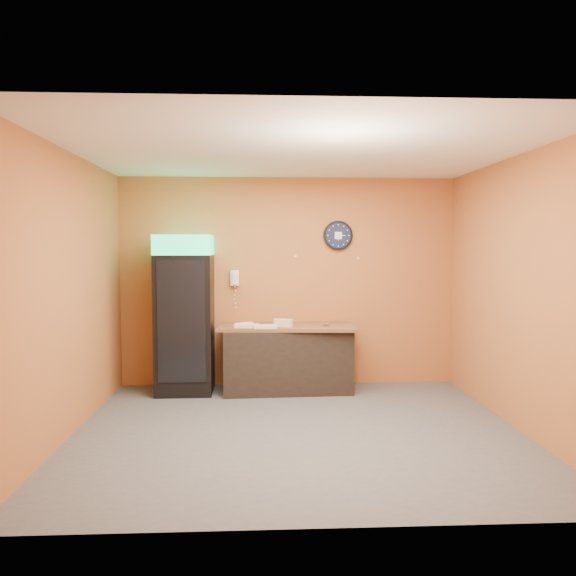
{
  "coord_description": "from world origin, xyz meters",
  "views": [
    {
      "loc": [
        -0.37,
        -5.57,
        1.85
      ],
      "look_at": [
        -0.07,
        0.6,
        1.41
      ],
      "focal_mm": 35.0,
      "sensor_mm": 36.0,
      "label": 1
    }
  ],
  "objects": [
    {
      "name": "prep_counter",
      "position": [
        -0.03,
        1.64,
        0.41
      ],
      "size": [
        1.66,
        0.8,
        0.82
      ],
      "primitive_type": "cube",
      "rotation": [
        0.0,
        0.0,
        0.04
      ],
      "color": "black",
      "rests_on": "floor"
    },
    {
      "name": "right_wall",
      "position": [
        2.25,
        0.0,
        1.4
      ],
      "size": [
        0.02,
        4.0,
        2.8
      ],
      "primitive_type": "cube",
      "color": "#AE6031",
      "rests_on": "floor"
    },
    {
      "name": "wall_clock",
      "position": [
        0.67,
        1.97,
        2.02
      ],
      "size": [
        0.4,
        0.06,
        0.4
      ],
      "color": "black",
      "rests_on": "back_wall"
    },
    {
      "name": "butcher_paper",
      "position": [
        -0.03,
        1.64,
        0.84
      ],
      "size": [
        1.8,
        0.86,
        0.04
      ],
      "primitive_type": "cube",
      "rotation": [
        0.0,
        0.0,
        -0.06
      ],
      "color": "brown",
      "rests_on": "prep_counter"
    },
    {
      "name": "sub_roll_stack",
      "position": [
        -0.09,
        1.49,
        0.91
      ],
      "size": [
        0.25,
        0.16,
        0.1
      ],
      "rotation": [
        0.0,
        0.0,
        -0.39
      ],
      "color": "beige",
      "rests_on": "butcher_paper"
    },
    {
      "name": "beverage_cooler",
      "position": [
        -1.35,
        1.6,
        0.99
      ],
      "size": [
        0.71,
        0.73,
        2.02
      ],
      "rotation": [
        0.0,
        0.0,
        0.01
      ],
      "color": "black",
      "rests_on": "floor"
    },
    {
      "name": "wrapped_sandwich_mid",
      "position": [
        -0.32,
        1.37,
        0.88
      ],
      "size": [
        0.29,
        0.13,
        0.04
      ],
      "primitive_type": "cube",
      "rotation": [
        0.0,
        0.0,
        0.06
      ],
      "color": "silver",
      "rests_on": "butcher_paper"
    },
    {
      "name": "wall_phone",
      "position": [
        -0.72,
        1.95,
        1.46
      ],
      "size": [
        0.11,
        0.1,
        0.2
      ],
      "color": "white",
      "rests_on": "back_wall"
    },
    {
      "name": "kitchen_tool",
      "position": [
        0.0,
        1.71,
        0.89
      ],
      "size": [
        0.07,
        0.07,
        0.07
      ],
      "primitive_type": "cylinder",
      "color": "silver",
      "rests_on": "butcher_paper"
    },
    {
      "name": "left_wall",
      "position": [
        -2.25,
        0.0,
        1.4
      ],
      "size": [
        0.02,
        4.0,
        2.8
      ],
      "primitive_type": "cube",
      "color": "#AE6031",
      "rests_on": "floor"
    },
    {
      "name": "wrapped_sandwich_right",
      "position": [
        -0.59,
        1.64,
        0.87
      ],
      "size": [
        0.26,
        0.22,
        0.04
      ],
      "primitive_type": "cube",
      "rotation": [
        0.0,
        0.0,
        0.64
      ],
      "color": "silver",
      "rests_on": "butcher_paper"
    },
    {
      "name": "wrapped_sandwich_left",
      "position": [
        -0.55,
        1.45,
        0.88
      ],
      "size": [
        0.32,
        0.17,
        0.04
      ],
      "primitive_type": "cube",
      "rotation": [
        0.0,
        0.0,
        -0.18
      ],
      "color": "silver",
      "rests_on": "butcher_paper"
    },
    {
      "name": "ceiling",
      "position": [
        0.0,
        0.0,
        2.8
      ],
      "size": [
        4.5,
        4.0,
        0.02
      ],
      "primitive_type": "cube",
      "color": "white",
      "rests_on": "back_wall"
    },
    {
      "name": "back_wall",
      "position": [
        0.0,
        2.0,
        1.4
      ],
      "size": [
        4.5,
        0.02,
        2.8
      ],
      "primitive_type": "cube",
      "color": "#AE6031",
      "rests_on": "floor"
    },
    {
      "name": "floor",
      "position": [
        0.0,
        0.0,
        0.0
      ],
      "size": [
        4.5,
        4.5,
        0.0
      ],
      "primitive_type": "plane",
      "color": "#47474C",
      "rests_on": "ground"
    }
  ]
}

